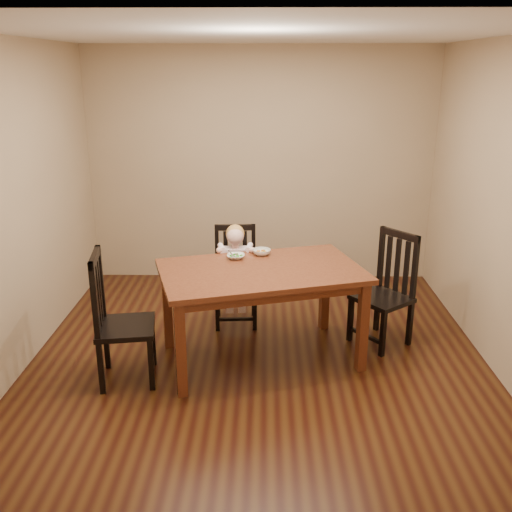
{
  "coord_description": "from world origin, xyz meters",
  "views": [
    {
      "loc": [
        0.05,
        -4.61,
        2.47
      ],
      "look_at": [
        -0.03,
        0.25,
        0.84
      ],
      "focal_mm": 40.0,
      "sensor_mm": 36.0,
      "label": 1
    }
  ],
  "objects_px": {
    "chair_child": "(236,277)",
    "chair_right": "(386,291)",
    "dining_table": "(261,280)",
    "bowl_peas": "(236,256)",
    "chair_left": "(118,321)",
    "toddler": "(236,266)",
    "bowl_veg": "(262,252)"
  },
  "relations": [
    {
      "from": "dining_table",
      "to": "toddler",
      "type": "xyz_separation_m",
      "value": [
        -0.26,
        0.73,
        -0.13
      ]
    },
    {
      "from": "toddler",
      "to": "chair_child",
      "type": "bearing_deg",
      "value": -90.0
    },
    {
      "from": "chair_right",
      "to": "chair_left",
      "type": "bearing_deg",
      "value": 69.44
    },
    {
      "from": "toddler",
      "to": "bowl_peas",
      "type": "height_order",
      "value": "toddler"
    },
    {
      "from": "chair_child",
      "to": "toddler",
      "type": "height_order",
      "value": "chair_child"
    },
    {
      "from": "chair_right",
      "to": "bowl_peas",
      "type": "bearing_deg",
      "value": 55.3
    },
    {
      "from": "toddler",
      "to": "bowl_veg",
      "type": "distance_m",
      "value": 0.5
    },
    {
      "from": "chair_child",
      "to": "chair_right",
      "type": "distance_m",
      "value": 1.47
    },
    {
      "from": "toddler",
      "to": "bowl_veg",
      "type": "bearing_deg",
      "value": 123.1
    },
    {
      "from": "chair_right",
      "to": "toddler",
      "type": "height_order",
      "value": "chair_right"
    },
    {
      "from": "dining_table",
      "to": "bowl_peas",
      "type": "xyz_separation_m",
      "value": [
        -0.23,
        0.27,
        0.12
      ]
    },
    {
      "from": "chair_child",
      "to": "bowl_peas",
      "type": "bearing_deg",
      "value": 90.28
    },
    {
      "from": "chair_left",
      "to": "chair_child",
      "type": "bearing_deg",
      "value": 133.44
    },
    {
      "from": "chair_left",
      "to": "toddler",
      "type": "distance_m",
      "value": 1.42
    },
    {
      "from": "chair_child",
      "to": "bowl_veg",
      "type": "height_order",
      "value": "chair_child"
    },
    {
      "from": "chair_child",
      "to": "chair_right",
      "type": "bearing_deg",
      "value": 159.78
    },
    {
      "from": "dining_table",
      "to": "bowl_peas",
      "type": "distance_m",
      "value": 0.37
    },
    {
      "from": "toddler",
      "to": "bowl_peas",
      "type": "bearing_deg",
      "value": 90.31
    },
    {
      "from": "dining_table",
      "to": "toddler",
      "type": "height_order",
      "value": "toddler"
    },
    {
      "from": "dining_table",
      "to": "bowl_peas",
      "type": "bearing_deg",
      "value": 130.47
    },
    {
      "from": "chair_right",
      "to": "bowl_peas",
      "type": "xyz_separation_m",
      "value": [
        -1.37,
        -0.08,
        0.35
      ]
    },
    {
      "from": "chair_child",
      "to": "dining_table",
      "type": "bearing_deg",
      "value": 105.19
    },
    {
      "from": "chair_child",
      "to": "bowl_peas",
      "type": "distance_m",
      "value": 0.64
    },
    {
      "from": "dining_table",
      "to": "chair_left",
      "type": "relative_size",
      "value": 1.72
    },
    {
      "from": "bowl_veg",
      "to": "toddler",
      "type": "bearing_deg",
      "value": 126.36
    },
    {
      "from": "chair_left",
      "to": "chair_right",
      "type": "xyz_separation_m",
      "value": [
        2.29,
        0.72,
        -0.02
      ]
    },
    {
      "from": "chair_right",
      "to": "toddler",
      "type": "bearing_deg",
      "value": 36.76
    },
    {
      "from": "chair_right",
      "to": "bowl_veg",
      "type": "relative_size",
      "value": 6.44
    },
    {
      "from": "bowl_veg",
      "to": "chair_right",
      "type": "bearing_deg",
      "value": -1.48
    },
    {
      "from": "toddler",
      "to": "bowl_veg",
      "type": "xyz_separation_m",
      "value": [
        0.26,
        -0.35,
        0.26
      ]
    },
    {
      "from": "chair_right",
      "to": "toddler",
      "type": "xyz_separation_m",
      "value": [
        -1.4,
        0.38,
        0.11
      ]
    },
    {
      "from": "chair_left",
      "to": "bowl_peas",
      "type": "bearing_deg",
      "value": 115.98
    }
  ]
}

